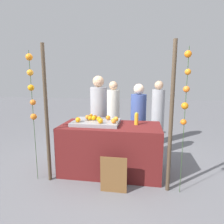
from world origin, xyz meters
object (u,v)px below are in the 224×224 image
(juice_bottle, at_px, (136,119))
(vendor_right, at_px, (138,125))
(vendor_left, at_px, (99,120))
(orange_0, at_px, (108,118))
(stall_counter, at_px, (111,148))
(orange_1, at_px, (94,118))
(chalkboard_sign, at_px, (114,175))

(juice_bottle, xyz_separation_m, vendor_right, (0.02, 0.57, -0.24))
(vendor_left, bearing_deg, vendor_right, 1.22)
(orange_0, xyz_separation_m, vendor_left, (-0.29, 0.53, -0.17))
(stall_counter, bearing_deg, vendor_right, 55.22)
(orange_1, bearing_deg, stall_counter, -8.31)
(orange_1, height_order, vendor_left, vendor_left)
(chalkboard_sign, bearing_deg, orange_0, 105.84)
(stall_counter, relative_size, vendor_left, 1.01)
(chalkboard_sign, bearing_deg, vendor_left, 111.59)
(juice_bottle, height_order, vendor_right, vendor_right)
(stall_counter, xyz_separation_m, chalkboard_sign, (0.15, -0.63, -0.16))
(juice_bottle, height_order, vendor_left, vendor_left)
(orange_1, relative_size, vendor_left, 0.05)
(stall_counter, distance_m, vendor_right, 0.85)
(stall_counter, distance_m, juice_bottle, 0.69)
(stall_counter, distance_m, orange_1, 0.62)
(orange_0, distance_m, vendor_right, 0.79)
(stall_counter, xyz_separation_m, juice_bottle, (0.44, 0.09, 0.53))
(stall_counter, distance_m, orange_0, 0.55)
(stall_counter, height_order, juice_bottle, juice_bottle)
(juice_bottle, xyz_separation_m, chalkboard_sign, (-0.29, -0.72, -0.69))
(orange_0, distance_m, orange_1, 0.26)
(stall_counter, bearing_deg, orange_0, 119.38)
(juice_bottle, bearing_deg, stall_counter, -168.59)
(stall_counter, relative_size, orange_0, 21.10)
(juice_bottle, bearing_deg, vendor_right, 87.99)
(stall_counter, bearing_deg, vendor_left, 119.04)
(orange_0, relative_size, vendor_right, 0.05)
(orange_0, xyz_separation_m, orange_1, (-0.25, -0.07, 0.00))
(orange_0, bearing_deg, juice_bottle, -2.85)
(orange_1, bearing_deg, vendor_left, 94.39)
(juice_bottle, xyz_separation_m, vendor_left, (-0.79, 0.55, -0.17))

